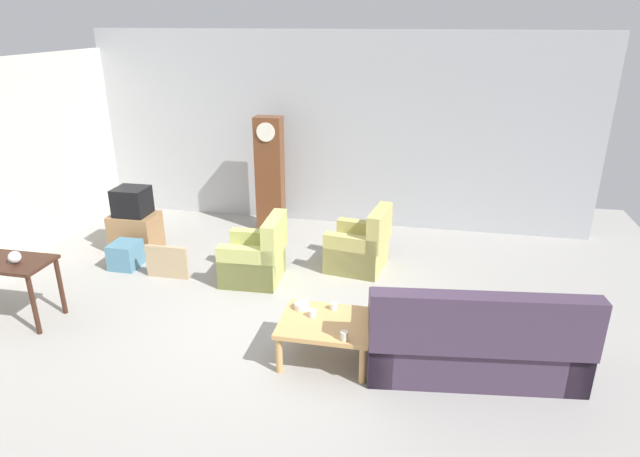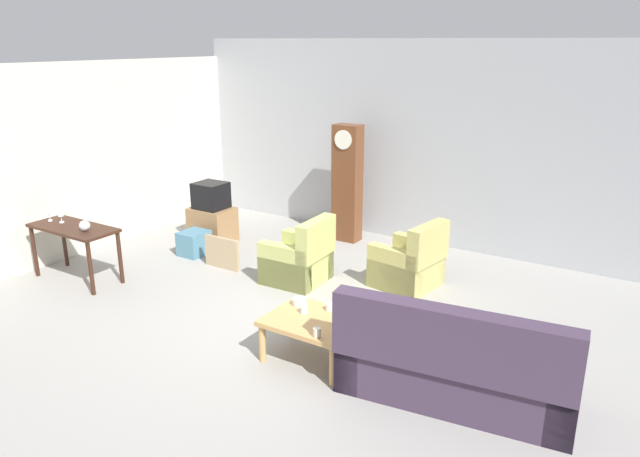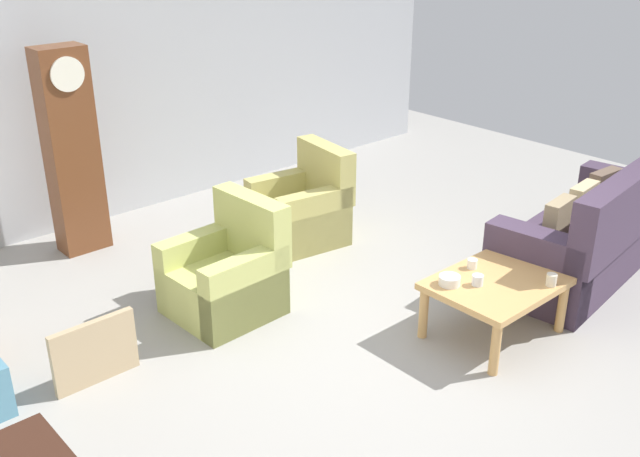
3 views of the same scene
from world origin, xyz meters
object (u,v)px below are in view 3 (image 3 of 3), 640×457
at_px(framed_picture_leaning, 95,352).
at_px(bowl_white_stacked, 450,280).
at_px(cup_white_porcelain, 472,264).
at_px(armchair_olive_near, 227,277).
at_px(couch_floral, 591,235).
at_px(coffee_table_wood, 496,289).
at_px(grandfather_clock, 72,152).
at_px(cup_blue_rimmed, 478,280).
at_px(armchair_olive_far, 302,210).
at_px(cup_cream_tall, 551,280).

bearing_deg(framed_picture_leaning, bowl_white_stacked, -29.33).
bearing_deg(cup_white_porcelain, armchair_olive_near, 133.83).
distance_m(couch_floral, coffee_table_wood, 1.49).
height_order(couch_floral, grandfather_clock, grandfather_clock).
bearing_deg(couch_floral, cup_white_porcelain, 172.59).
height_order(grandfather_clock, cup_blue_rimmed, grandfather_clock).
bearing_deg(cup_white_porcelain, cup_blue_rimmed, -134.41).
xyz_separation_m(armchair_olive_far, cup_cream_tall, (0.19, -2.59, 0.20)).
distance_m(couch_floral, bowl_white_stacked, 1.80).
relative_size(armchair_olive_far, cup_white_porcelain, 11.96).
xyz_separation_m(coffee_table_wood, grandfather_clock, (-1.63, 3.52, 0.57)).
height_order(framed_picture_leaning, bowl_white_stacked, bowl_white_stacked).
xyz_separation_m(cup_blue_rimmed, bowl_white_stacked, (-0.15, 0.14, -0.00)).
xyz_separation_m(couch_floral, bowl_white_stacked, (-1.79, 0.14, 0.14)).
distance_m(armchair_olive_near, coffee_table_wood, 2.08).
bearing_deg(armchair_olive_far, couch_floral, -57.02).
xyz_separation_m(armchair_olive_near, cup_cream_tall, (1.53, -1.94, 0.20)).
bearing_deg(framed_picture_leaning, cup_white_porcelain, -24.98).
bearing_deg(grandfather_clock, framed_picture_leaning, -112.99).
xyz_separation_m(armchair_olive_near, cup_white_porcelain, (1.32, -1.38, 0.19)).
xyz_separation_m(grandfather_clock, framed_picture_leaning, (-0.88, -2.08, -0.73)).
height_order(armchair_olive_far, grandfather_clock, grandfather_clock).
bearing_deg(cup_cream_tall, armchair_olive_far, 94.13).
xyz_separation_m(armchair_olive_near, framed_picture_leaning, (-1.23, -0.19, -0.07)).
relative_size(couch_floral, cup_blue_rimmed, 26.16).
distance_m(cup_cream_tall, bowl_white_stacked, 0.74).
relative_size(couch_floral, coffee_table_wood, 2.28).
distance_m(armchair_olive_far, bowl_white_stacked, 2.12).
distance_m(framed_picture_leaning, cup_blue_rimmed, 2.75).
xyz_separation_m(framed_picture_leaning, cup_blue_rimmed, (2.36, -1.38, 0.26)).
bearing_deg(armchair_olive_far, cup_blue_rimmed, -95.35).
bearing_deg(couch_floral, cup_cream_tall, -163.57).
height_order(cup_blue_rimmed, cup_cream_tall, cup_cream_tall).
relative_size(couch_floral, cup_white_porcelain, 28.49).
relative_size(coffee_table_wood, grandfather_clock, 0.50).
distance_m(couch_floral, framed_picture_leaning, 4.24).
distance_m(couch_floral, cup_cream_tall, 1.31).
xyz_separation_m(couch_floral, cup_white_porcelain, (-1.46, 0.19, 0.14)).
xyz_separation_m(couch_floral, coffee_table_wood, (-1.49, -0.06, 0.04)).
relative_size(grandfather_clock, framed_picture_leaning, 3.18).
height_order(framed_picture_leaning, cup_cream_tall, cup_cream_tall).
xyz_separation_m(coffee_table_wood, bowl_white_stacked, (-0.31, 0.20, 0.10)).
bearing_deg(cup_white_porcelain, armchair_olive_far, 89.50).
height_order(coffee_table_wood, cup_cream_tall, cup_cream_tall).
height_order(coffee_table_wood, grandfather_clock, grandfather_clock).
bearing_deg(coffee_table_wood, armchair_olive_near, 128.45).
bearing_deg(framed_picture_leaning, armchair_olive_far, 18.11).
xyz_separation_m(armchair_olive_far, coffee_table_wood, (-0.05, -2.28, 0.08)).
height_order(coffee_table_wood, cup_blue_rimmed, cup_blue_rimmed).
height_order(coffee_table_wood, framed_picture_leaning, framed_picture_leaning).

